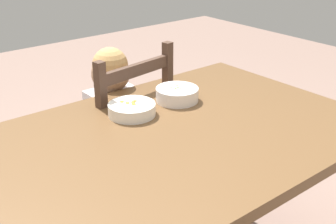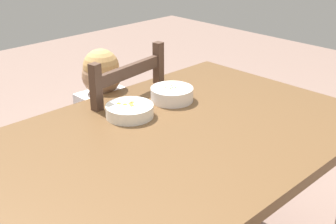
# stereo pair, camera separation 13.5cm
# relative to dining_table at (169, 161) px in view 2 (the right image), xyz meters

# --- Properties ---
(dining_table) EXTENTS (1.47, 0.93, 0.77)m
(dining_table) POSITION_rel_dining_table_xyz_m (0.00, 0.00, 0.00)
(dining_table) COLOR brown
(dining_table) RESTS_ON ground
(dining_chair) EXTENTS (0.47, 0.47, 0.95)m
(dining_chair) POSITION_rel_dining_table_xyz_m (0.13, 0.51, -0.22)
(dining_chair) COLOR #4A3327
(dining_chair) RESTS_ON ground
(child_figure) EXTENTS (0.32, 0.31, 0.94)m
(child_figure) POSITION_rel_dining_table_xyz_m (0.12, 0.51, -0.05)
(child_figure) COLOR white
(child_figure) RESTS_ON ground
(bowl_of_peas) EXTENTS (0.17, 0.17, 0.06)m
(bowl_of_peas) POSITION_rel_dining_table_xyz_m (0.23, 0.22, 0.13)
(bowl_of_peas) COLOR white
(bowl_of_peas) RESTS_ON dining_table
(bowl_of_carrots) EXTENTS (0.18, 0.18, 0.05)m
(bowl_of_carrots) POSITION_rel_dining_table_xyz_m (0.01, 0.22, 0.12)
(bowl_of_carrots) COLOR white
(bowl_of_carrots) RESTS_ON dining_table
(spoon) EXTENTS (0.11, 0.11, 0.01)m
(spoon) POSITION_rel_dining_table_xyz_m (0.09, 0.21, 0.10)
(spoon) COLOR silver
(spoon) RESTS_ON dining_table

